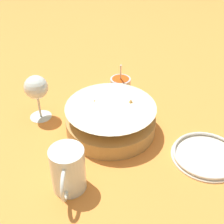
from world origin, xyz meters
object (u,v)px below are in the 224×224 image
object	(u,v)px
beer_mug	(68,171)
side_plate	(206,155)
sauce_cup	(120,83)
food_basket	(112,120)
wine_glass	(36,89)

from	to	relation	value
beer_mug	side_plate	xyz separation A→B (m)	(-0.11, 0.34, -0.05)
sauce_cup	beer_mug	distance (m)	0.46
food_basket	sauce_cup	xyz separation A→B (m)	(-0.23, 0.02, -0.01)
food_basket	sauce_cup	bearing A→B (deg)	174.29
wine_glass	side_plate	world-z (taller)	wine_glass
food_basket	wine_glass	xyz separation A→B (m)	(-0.06, -0.22, 0.06)
beer_mug	side_plate	size ratio (longest dim) A/B	0.67
beer_mug	side_plate	bearing A→B (deg)	107.87
sauce_cup	beer_mug	world-z (taller)	sauce_cup
side_plate	sauce_cup	bearing A→B (deg)	-145.46
sauce_cup	wine_glass	xyz separation A→B (m)	(0.17, -0.24, 0.08)
side_plate	food_basket	bearing A→B (deg)	-112.38
wine_glass	food_basket	bearing A→B (deg)	74.94
wine_glass	side_plate	distance (m)	0.51
food_basket	beer_mug	xyz separation A→B (m)	(0.21, -0.09, 0.02)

